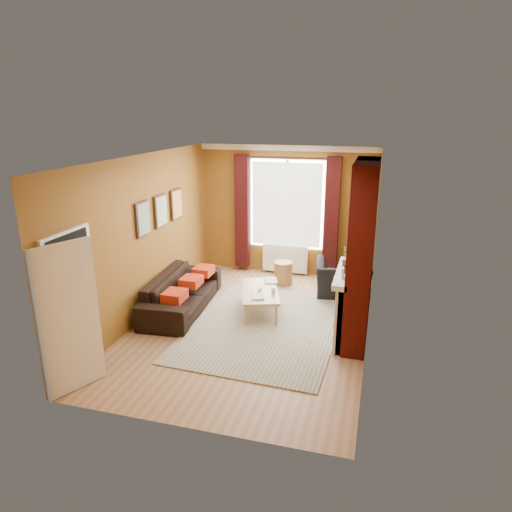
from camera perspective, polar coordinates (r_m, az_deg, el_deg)
name	(u,v)px	position (r m, az deg, el deg)	size (l,w,h in m)	color
ground	(252,324)	(7.86, -0.49, -8.56)	(5.50, 5.50, 0.00)	brown
room_walls	(293,245)	(7.47, 4.69, 1.35)	(3.82, 5.54, 2.83)	brown
striped_rug	(265,326)	(7.79, 1.16, -8.74)	(2.54, 3.43, 0.02)	teal
sofa	(182,292)	(8.44, -9.26, -4.44)	(2.24, 0.87, 0.65)	black
armchair	(343,279)	(9.09, 10.80, -2.80)	(1.04, 0.91, 0.68)	black
coffee_table	(260,292)	(8.19, 0.47, -4.56)	(0.99, 1.39, 0.42)	tan
wicker_stool	(283,273)	(9.56, 3.43, -2.12)	(0.49, 0.49, 0.47)	olive
floor_lamp	(358,229)	(9.38, 12.64, 3.34)	(0.30, 0.30, 1.54)	black
book_a	(252,296)	(7.86, -0.57, -5.08)	(0.22, 0.30, 0.03)	#999999
book_b	(265,281)	(8.57, 1.08, -3.10)	(0.23, 0.32, 0.02)	#999999
mug	(273,291)	(8.01, 2.19, -4.42)	(0.10, 0.10, 0.09)	#999999
tv_remote	(260,290)	(8.16, 0.51, -4.21)	(0.07, 0.18, 0.02)	#28282A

